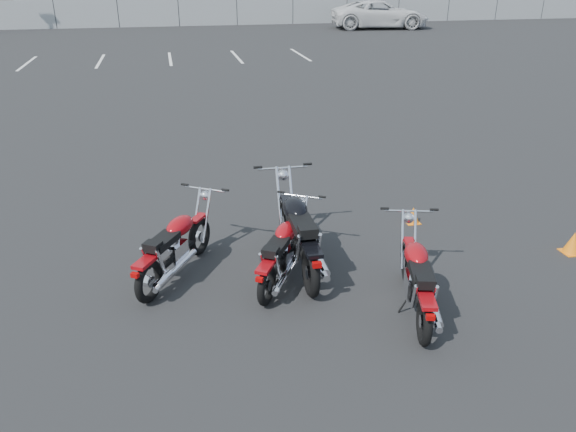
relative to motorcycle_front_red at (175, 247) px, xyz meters
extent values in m
plane|color=black|center=(1.35, -0.42, -0.43)|extent=(120.00, 120.00, 0.00)
torus|color=black|center=(0.34, 0.58, -0.16)|extent=(0.37, 0.52, 0.55)
cylinder|color=silver|center=(0.34, 0.58, -0.16)|extent=(0.15, 0.17, 0.15)
torus|color=black|center=(-0.35, -0.55, -0.16)|extent=(0.37, 0.52, 0.55)
cylinder|color=silver|center=(-0.35, -0.55, -0.16)|extent=(0.15, 0.17, 0.15)
cube|color=black|center=(0.00, 0.01, -0.12)|extent=(0.58, 0.87, 0.05)
cube|color=silver|center=(-0.03, -0.03, -0.07)|extent=(0.40, 0.43, 0.27)
cylinder|color=silver|center=(-0.03, -0.03, 0.10)|extent=(0.28, 0.29, 0.24)
ellipsoid|color=maroon|center=(0.08, 0.15, 0.23)|extent=(0.52, 0.60, 0.23)
cube|color=black|center=(-0.15, -0.22, 0.21)|extent=(0.47, 0.55, 0.09)
cube|color=black|center=(-0.27, -0.42, 0.24)|extent=(0.26, 0.25, 0.11)
cube|color=maroon|center=(-0.36, -0.57, 0.13)|extent=(0.34, 0.41, 0.05)
cube|color=maroon|center=(0.34, 0.58, 0.13)|extent=(0.26, 0.33, 0.04)
cylinder|color=silver|center=(-0.18, -0.50, 0.07)|extent=(0.13, 0.17, 0.36)
cylinder|color=silver|center=(-0.37, -0.38, 0.07)|extent=(0.13, 0.17, 0.36)
cylinder|color=silver|center=(-0.02, -0.30, -0.18)|extent=(0.60, 0.90, 0.12)
cylinder|color=silver|center=(-0.18, -0.55, -0.16)|extent=(0.26, 0.33, 0.12)
cylinder|color=silver|center=(0.47, 0.63, 0.13)|extent=(0.22, 0.33, 0.72)
cylinder|color=silver|center=(0.33, 0.71, 0.13)|extent=(0.22, 0.33, 0.72)
sphere|color=silver|center=(0.48, 0.79, 0.37)|extent=(0.20, 0.20, 0.15)
cylinder|color=silver|center=(0.49, 0.81, 0.46)|extent=(0.56, 0.36, 0.03)
cylinder|color=black|center=(0.75, 0.63, 0.50)|extent=(0.11, 0.09, 0.03)
cylinder|color=black|center=(0.20, 0.96, 0.50)|extent=(0.11, 0.09, 0.03)
cylinder|color=black|center=(-0.16, 0.00, -0.29)|extent=(0.13, 0.09, 0.27)
cube|color=#990505|center=(-0.48, -0.77, 0.07)|extent=(0.11, 0.09, 0.05)
torus|color=black|center=(1.65, 0.72, -0.11)|extent=(0.13, 0.65, 0.64)
cylinder|color=silver|center=(1.65, 0.72, -0.11)|extent=(0.11, 0.17, 0.17)
torus|color=black|center=(1.62, -0.83, -0.11)|extent=(0.13, 0.65, 0.64)
cylinder|color=silver|center=(1.62, -0.83, -0.11)|extent=(0.11, 0.17, 0.17)
cube|color=black|center=(1.64, -0.06, -0.07)|extent=(0.13, 1.13, 0.06)
cube|color=silver|center=(1.64, -0.11, 0.00)|extent=(0.31, 0.41, 0.32)
cylinder|color=silver|center=(1.64, -0.11, 0.19)|extent=(0.22, 0.27, 0.28)
ellipsoid|color=black|center=(1.64, 0.14, 0.34)|extent=(0.34, 0.63, 0.27)
cube|color=black|center=(1.63, -0.38, 0.32)|extent=(0.29, 0.59, 0.11)
cube|color=black|center=(1.63, -0.65, 0.36)|extent=(0.24, 0.20, 0.13)
cube|color=black|center=(1.62, -0.86, 0.23)|extent=(0.20, 0.45, 0.05)
cube|color=black|center=(1.65, 0.72, 0.23)|extent=(0.15, 0.37, 0.04)
cylinder|color=silver|center=(1.75, -0.68, 0.16)|extent=(0.06, 0.20, 0.42)
cylinder|color=silver|center=(1.50, -0.67, 0.16)|extent=(0.06, 0.20, 0.42)
cylinder|color=silver|center=(1.80, -0.38, -0.13)|extent=(0.12, 1.18, 0.14)
cylinder|color=silver|center=(1.80, -0.72, -0.11)|extent=(0.14, 0.38, 0.14)
cylinder|color=silver|center=(1.75, 0.85, 0.23)|extent=(0.06, 0.43, 0.85)
cylinder|color=silver|center=(1.56, 0.85, 0.23)|extent=(0.06, 0.43, 0.85)
sphere|color=silver|center=(1.66, 1.02, 0.51)|extent=(0.17, 0.17, 0.17)
cylinder|color=silver|center=(1.66, 1.04, 0.62)|extent=(0.75, 0.05, 0.03)
cylinder|color=black|center=(2.03, 1.01, 0.66)|extent=(0.13, 0.04, 0.04)
cylinder|color=black|center=(1.28, 1.03, 0.66)|extent=(0.13, 0.04, 0.04)
cylinder|color=black|center=(1.49, -0.16, -0.27)|extent=(0.17, 0.03, 0.32)
cube|color=#990505|center=(1.62, -1.13, 0.16)|extent=(0.11, 0.07, 0.06)
torus|color=black|center=(1.67, 0.16, -0.17)|extent=(0.34, 0.49, 0.52)
cylinder|color=silver|center=(1.67, 0.16, -0.17)|extent=(0.14, 0.16, 0.14)
torus|color=black|center=(1.05, -0.92, -0.17)|extent=(0.34, 0.49, 0.52)
cylinder|color=silver|center=(1.05, -0.92, -0.17)|extent=(0.14, 0.16, 0.14)
cube|color=black|center=(1.36, -0.38, -0.14)|extent=(0.52, 0.83, 0.05)
cube|color=silver|center=(1.34, -0.41, -0.09)|extent=(0.37, 0.40, 0.26)
cylinder|color=silver|center=(1.34, -0.41, 0.07)|extent=(0.26, 0.27, 0.23)
ellipsoid|color=maroon|center=(1.44, -0.24, 0.19)|extent=(0.48, 0.56, 0.22)
cube|color=black|center=(1.23, -0.60, 0.17)|extent=(0.43, 0.52, 0.09)
cube|color=black|center=(1.12, -0.79, 0.20)|extent=(0.24, 0.23, 0.10)
cube|color=maroon|center=(1.04, -0.93, 0.10)|extent=(0.31, 0.39, 0.04)
cube|color=maroon|center=(1.67, 0.16, 0.10)|extent=(0.24, 0.31, 0.03)
cylinder|color=silver|center=(1.20, -0.86, 0.04)|extent=(0.12, 0.16, 0.34)
cylinder|color=silver|center=(1.02, -0.76, 0.04)|extent=(0.12, 0.16, 0.34)
cylinder|color=silver|center=(1.35, -0.67, -0.19)|extent=(0.54, 0.86, 0.11)
cylinder|color=silver|center=(1.21, -0.91, -0.17)|extent=(0.24, 0.32, 0.11)
cylinder|color=silver|center=(1.79, 0.22, 0.10)|extent=(0.20, 0.32, 0.68)
cylinder|color=silver|center=(1.65, 0.29, 0.10)|extent=(0.20, 0.32, 0.68)
sphere|color=silver|center=(1.79, 0.37, 0.32)|extent=(0.19, 0.19, 0.14)
cylinder|color=silver|center=(1.79, 0.39, 0.41)|extent=(0.54, 0.32, 0.03)
cylinder|color=black|center=(2.05, 0.22, 0.44)|extent=(0.10, 0.08, 0.03)
cylinder|color=black|center=(1.53, 0.52, 0.44)|extent=(0.10, 0.08, 0.03)
cylinder|color=black|center=(1.21, -0.39, -0.30)|extent=(0.13, 0.08, 0.26)
cube|color=#990505|center=(0.93, -1.13, 0.04)|extent=(0.10, 0.09, 0.05)
torus|color=black|center=(2.94, -0.78, -0.16)|extent=(0.24, 0.55, 0.54)
cylinder|color=silver|center=(2.94, -0.78, -0.16)|extent=(0.13, 0.16, 0.15)
torus|color=black|center=(2.59, -2.05, -0.16)|extent=(0.24, 0.55, 0.54)
cylinder|color=silver|center=(2.59, -2.05, -0.16)|extent=(0.13, 0.16, 0.15)
cube|color=black|center=(2.76, -1.42, -0.12)|extent=(0.34, 0.94, 0.05)
cube|color=silver|center=(2.75, -1.46, -0.07)|extent=(0.34, 0.40, 0.27)
cylinder|color=silver|center=(2.75, -1.46, 0.09)|extent=(0.24, 0.27, 0.24)
ellipsoid|color=maroon|center=(2.81, -1.26, 0.22)|extent=(0.41, 0.58, 0.23)
cube|color=black|center=(2.69, -1.68, 0.20)|extent=(0.36, 0.54, 0.09)
cube|color=black|center=(2.63, -1.90, 0.24)|extent=(0.24, 0.21, 0.11)
cube|color=maroon|center=(2.58, -2.07, 0.13)|extent=(0.26, 0.41, 0.05)
cube|color=maroon|center=(2.94, -0.78, 0.13)|extent=(0.20, 0.33, 0.04)
cylinder|color=silver|center=(2.73, -1.95, 0.07)|extent=(0.09, 0.17, 0.36)
cylinder|color=silver|center=(2.52, -1.89, 0.07)|extent=(0.09, 0.17, 0.36)
cylinder|color=silver|center=(2.83, -1.72, -0.18)|extent=(0.35, 0.99, 0.12)
cylinder|color=silver|center=(2.75, -2.00, -0.16)|extent=(0.19, 0.34, 0.12)
cylinder|color=silver|center=(3.05, -0.70, 0.13)|extent=(0.14, 0.36, 0.72)
cylinder|color=silver|center=(2.89, -0.66, 0.13)|extent=(0.14, 0.36, 0.72)
sphere|color=silver|center=(3.01, -0.54, 0.37)|extent=(0.18, 0.18, 0.15)
cylinder|color=silver|center=(3.01, -0.52, 0.46)|extent=(0.62, 0.20, 0.03)
cylinder|color=black|center=(3.31, -0.62, 0.49)|extent=(0.11, 0.06, 0.03)
cylinder|color=black|center=(2.70, -0.45, 0.49)|extent=(0.11, 0.06, 0.03)
cylinder|color=black|center=(2.62, -1.47, -0.30)|extent=(0.14, 0.06, 0.27)
cube|color=#990505|center=(2.52, -2.30, 0.07)|extent=(0.10, 0.08, 0.05)
cone|color=orange|center=(3.78, 0.93, -0.29)|extent=(0.21, 0.21, 0.26)
cube|color=orange|center=(3.78, 0.93, -0.43)|extent=(0.22, 0.22, 0.01)
cone|color=orange|center=(5.60, -0.53, -0.27)|extent=(0.25, 0.25, 0.31)
cube|color=orange|center=(5.60, -0.53, -0.43)|extent=(0.27, 0.27, 0.01)
cube|color=gray|center=(1.35, 34.58, 0.47)|extent=(80.00, 0.04, 1.80)
cylinder|color=black|center=(-6.65, 34.58, 0.47)|extent=(0.06, 0.06, 1.80)
cylinder|color=black|center=(-2.65, 34.58, 0.47)|extent=(0.06, 0.06, 1.80)
cylinder|color=black|center=(1.35, 34.58, 0.47)|extent=(0.06, 0.06, 1.80)
cylinder|color=black|center=(5.35, 34.58, 0.47)|extent=(0.06, 0.06, 1.80)
cylinder|color=black|center=(9.35, 34.58, 0.47)|extent=(0.06, 0.06, 1.80)
cylinder|color=black|center=(13.35, 34.58, 0.47)|extent=(0.06, 0.06, 1.80)
cylinder|color=black|center=(17.35, 34.58, 0.47)|extent=(0.06, 0.06, 1.80)
cylinder|color=black|center=(21.35, 34.58, 0.47)|extent=(0.06, 0.06, 1.80)
cylinder|color=black|center=(25.35, 34.58, 0.47)|extent=(0.06, 0.06, 1.80)
cylinder|color=black|center=(29.35, 34.58, 0.47)|extent=(0.06, 0.06, 1.80)
cube|color=silver|center=(-5.65, 19.58, -0.43)|extent=(0.12, 4.00, 0.01)
cube|color=silver|center=(-2.65, 19.58, -0.43)|extent=(0.12, 4.00, 0.01)
cube|color=silver|center=(0.35, 19.58, -0.43)|extent=(0.12, 4.00, 0.01)
cube|color=silver|center=(3.35, 19.58, -0.43)|extent=(0.12, 4.00, 0.01)
cube|color=silver|center=(6.35, 19.58, -0.43)|extent=(0.12, 4.00, 0.01)
imported|color=silver|center=(14.25, 30.19, 0.96)|extent=(3.81, 7.63, 2.78)
camera|label=1|loc=(0.06, -6.71, 3.37)|focal=35.00mm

